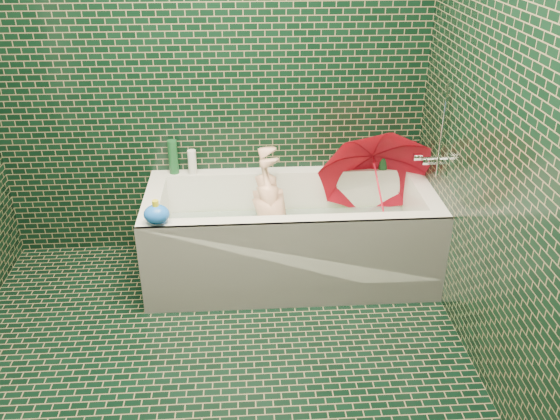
{
  "coord_description": "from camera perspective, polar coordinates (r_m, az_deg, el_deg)",
  "views": [
    {
      "loc": [
        0.18,
        -2.07,
        2.07
      ],
      "look_at": [
        0.37,
        0.82,
        0.54
      ],
      "focal_mm": 38.0,
      "sensor_mm": 36.0,
      "label": 1
    }
  ],
  "objects": [
    {
      "name": "floor",
      "position": [
        2.93,
        -6.55,
        -17.34
      ],
      "size": [
        2.8,
        2.8,
        0.0
      ],
      "primitive_type": "plane",
      "color": "black",
      "rests_on": "ground"
    },
    {
      "name": "wall_back",
      "position": [
        3.57,
        -6.82,
        14.3
      ],
      "size": [
        2.8,
        0.0,
        2.8
      ],
      "primitive_type": "plane",
      "rotation": [
        1.57,
        0.0,
        0.0
      ],
      "color": "black",
      "rests_on": "floor"
    },
    {
      "name": "wall_right",
      "position": [
        2.49,
        23.25,
        6.27
      ],
      "size": [
        0.0,
        2.8,
        2.8
      ],
      "primitive_type": "plane",
      "rotation": [
        1.57,
        0.0,
        -1.57
      ],
      "color": "black",
      "rests_on": "floor"
    },
    {
      "name": "bathtub",
      "position": [
        3.61,
        1.01,
        -3.27
      ],
      "size": [
        1.7,
        0.75,
        0.55
      ],
      "color": "white",
      "rests_on": "floor"
    },
    {
      "name": "bath_mat",
      "position": [
        3.65,
        0.98,
        -3.87
      ],
      "size": [
        1.35,
        0.47,
        0.01
      ],
      "primitive_type": "cube",
      "color": "green",
      "rests_on": "bathtub"
    },
    {
      "name": "water",
      "position": [
        3.58,
        1.0,
        -1.91
      ],
      "size": [
        1.48,
        0.53,
        0.0
      ],
      "primitive_type": "cube",
      "color": "silver",
      "rests_on": "bathtub"
    },
    {
      "name": "faucet",
      "position": [
        3.52,
        14.47,
        5.22
      ],
      "size": [
        0.18,
        0.19,
        0.55
      ],
      "color": "silver",
      "rests_on": "wall_right"
    },
    {
      "name": "child",
      "position": [
        3.59,
        -0.45,
        -1.6
      ],
      "size": [
        0.98,
        0.39,
        0.32
      ],
      "primitive_type": "imported",
      "rotation": [
        -1.47,
        0.0,
        -1.62
      ],
      "color": "#F5B999",
      "rests_on": "bathtub"
    },
    {
      "name": "umbrella",
      "position": [
        3.58,
        9.51,
        2.03
      ],
      "size": [
        0.84,
        0.94,
        0.97
      ],
      "primitive_type": "imported",
      "rotation": [
        0.43,
        -0.26,
        -0.14
      ],
      "color": "red",
      "rests_on": "bathtub"
    },
    {
      "name": "soap_bottle_a",
      "position": [
        3.87,
        11.35,
        4.07
      ],
      "size": [
        0.12,
        0.12,
        0.25
      ],
      "primitive_type": "imported",
      "rotation": [
        0.0,
        0.0,
        -0.24
      ],
      "color": "white",
      "rests_on": "bathtub"
    },
    {
      "name": "soap_bottle_b",
      "position": [
        3.88,
        12.55,
        3.99
      ],
      "size": [
        0.12,
        0.12,
        0.21
      ],
      "primitive_type": "imported",
      "rotation": [
        0.0,
        0.0,
        -0.37
      ],
      "color": "#421E73",
      "rests_on": "bathtub"
    },
    {
      "name": "soap_bottle_c",
      "position": [
        3.87,
        11.83,
        4.02
      ],
      "size": [
        0.18,
        0.18,
        0.19
      ],
      "primitive_type": "imported",
      "rotation": [
        0.0,
        0.0,
        0.25
      ],
      "color": "#154A24",
      "rests_on": "bathtub"
    },
    {
      "name": "bottle_right_tall",
      "position": [
        3.79,
        9.95,
        5.3
      ],
      "size": [
        0.07,
        0.07,
        0.2
      ],
      "primitive_type": "cylinder",
      "rotation": [
        0.0,
        0.0,
        0.2
      ],
      "color": "#154A24",
      "rests_on": "bathtub"
    },
    {
      "name": "bottle_right_pump",
      "position": [
        3.82,
        12.77,
        5.22
      ],
      "size": [
        0.06,
        0.06,
        0.2
      ],
      "primitive_type": "cylinder",
      "rotation": [
        0.0,
        0.0,
        0.16
      ],
      "color": "silver",
      "rests_on": "bathtub"
    },
    {
      "name": "bottle_left_tall",
      "position": [
        3.73,
        -10.24,
        5.05
      ],
      "size": [
        0.07,
        0.07,
        0.21
      ],
      "primitive_type": "cylinder",
      "rotation": [
        0.0,
        0.0,
        -0.12
      ],
      "color": "#154A24",
      "rests_on": "bathtub"
    },
    {
      "name": "bottle_left_short",
      "position": [
        3.71,
        -8.44,
        4.57
      ],
      "size": [
        0.06,
        0.06,
        0.16
      ],
      "primitive_type": "cylinder",
      "rotation": [
        0.0,
        0.0,
        0.12
      ],
      "color": "white",
      "rests_on": "bathtub"
    },
    {
      "name": "rubber_duck",
      "position": [
        3.8,
        7.29,
        4.66
      ],
      "size": [
        0.13,
        0.11,
        0.1
      ],
      "rotation": [
        0.0,
        0.0,
        -0.4
      ],
      "color": "yellow",
      "rests_on": "bathtub"
    },
    {
      "name": "bath_toy",
      "position": [
        3.16,
        -11.79,
        -0.38
      ],
      "size": [
        0.16,
        0.14,
        0.13
      ],
      "rotation": [
        0.0,
        0.0,
        -0.2
      ],
      "color": "blue",
      "rests_on": "bathtub"
    }
  ]
}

